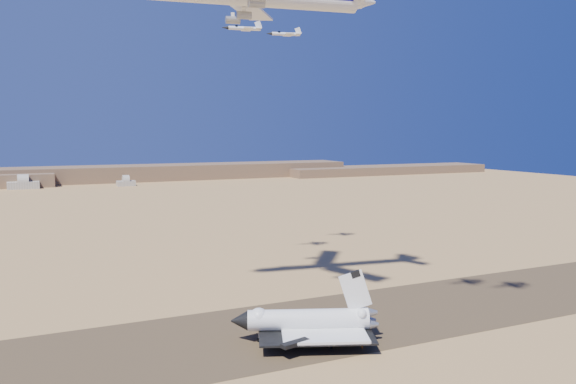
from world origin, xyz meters
name	(u,v)px	position (x,y,z in m)	size (l,w,h in m)	color
ground	(239,337)	(0.00, 0.00, 0.00)	(1200.00, 1200.00, 0.00)	tan
runway	(239,337)	(0.00, 0.00, 0.03)	(600.00, 50.00, 0.06)	brown
ridgeline	(141,175)	(65.32, 527.31, 7.63)	(960.00, 90.00, 18.00)	#7E6346
hangars	(19,185)	(-64.00, 478.43, 4.83)	(200.50, 29.50, 30.00)	#B4AD9F
shuttle	(307,322)	(16.03, -10.30, 5.36)	(40.99, 33.86, 19.94)	white
crew_a	(362,346)	(27.00, -21.41, 0.88)	(0.59, 0.39, 1.63)	#C2650B
crew_b	(333,345)	(20.09, -17.71, 0.93)	(0.85, 0.49, 1.75)	#C2650B
crew_c	(337,343)	(21.70, -17.45, 0.97)	(1.07, 0.55, 1.83)	#C2650B
chase_jet_d	(244,28)	(27.92, 70.58, 98.35)	(16.11, 9.11, 4.05)	white
chase_jet_e	(285,34)	(53.43, 86.96, 100.52)	(15.60, 9.01, 3.96)	white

